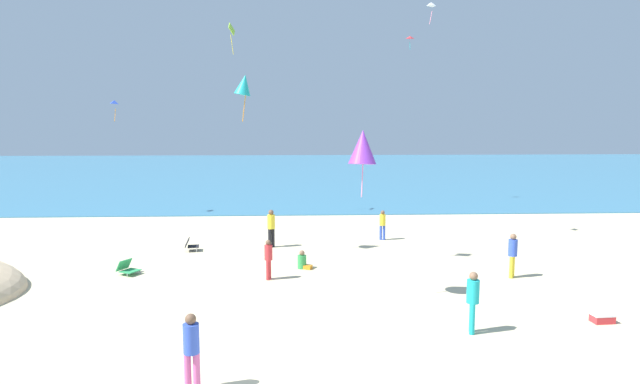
% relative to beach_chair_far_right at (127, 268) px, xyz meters
% --- Properties ---
extents(ground_plane, '(120.00, 120.00, 0.00)m').
position_rel_beach_chair_far_right_xyz_m(ground_plane, '(6.79, 1.78, -0.23)').
color(ground_plane, beige).
extents(ocean_water, '(120.00, 60.00, 0.05)m').
position_rel_beach_chair_far_right_xyz_m(ocean_water, '(6.79, 42.01, -0.20)').
color(ocean_water, teal).
rests_on(ocean_water, ground_plane).
extents(beach_chair_far_right, '(0.86, 0.83, 0.53)m').
position_rel_beach_chair_far_right_xyz_m(beach_chair_far_right, '(0.00, 0.00, 0.00)').
color(beach_chair_far_right, '#2D9956').
rests_on(beach_chair_far_right, ground_plane).
extents(beach_chair_near_camera, '(0.66, 0.63, 0.55)m').
position_rel_beach_chair_far_right_xyz_m(beach_chair_near_camera, '(1.56, 3.45, 0.05)').
color(beach_chair_near_camera, black).
rests_on(beach_chair_near_camera, ground_plane).
extents(cooler_box, '(0.59, 0.40, 0.24)m').
position_rel_beach_chair_far_right_xyz_m(cooler_box, '(14.22, -5.30, -0.11)').
color(cooler_box, red).
rests_on(cooler_box, ground_plane).
extents(person_0, '(0.33, 0.33, 1.61)m').
position_rel_beach_chair_far_right_xyz_m(person_0, '(3.91, -8.59, 0.70)').
color(person_0, '#D8599E').
rests_on(person_0, ground_plane).
extents(person_1, '(0.61, 0.49, 0.68)m').
position_rel_beach_chair_far_right_xyz_m(person_1, '(6.23, 0.50, 0.03)').
color(person_1, green).
rests_on(person_1, ground_plane).
extents(person_2, '(0.43, 0.43, 1.55)m').
position_rel_beach_chair_far_right_xyz_m(person_2, '(13.48, -1.00, 0.67)').
color(person_2, yellow).
rests_on(person_2, ground_plane).
extents(person_3, '(0.46, 0.46, 1.64)m').
position_rel_beach_chair_far_right_xyz_m(person_3, '(4.92, 4.03, 0.72)').
color(person_3, black).
rests_on(person_3, ground_plane).
extents(person_4, '(0.33, 0.33, 1.37)m').
position_rel_beach_chair_far_right_xyz_m(person_4, '(9.96, 5.28, 0.57)').
color(person_4, blue).
rests_on(person_4, ground_plane).
extents(person_5, '(0.40, 0.40, 1.60)m').
position_rel_beach_chair_far_right_xyz_m(person_5, '(10.47, -5.87, 0.70)').
color(person_5, '#19ADB2').
rests_on(person_5, ground_plane).
extents(person_6, '(0.35, 0.35, 1.38)m').
position_rel_beach_chair_far_right_xyz_m(person_6, '(5.04, -0.84, 0.57)').
color(person_6, red).
rests_on(person_6, ground_plane).
extents(kite_purple, '(1.07, 1.13, 2.02)m').
position_rel_beach_chair_far_right_xyz_m(kite_purple, '(7.95, -3.17, 4.41)').
color(kite_purple, purple).
extents(kite_red, '(0.47, 0.36, 0.86)m').
position_rel_beach_chair_far_right_xyz_m(kite_red, '(13.46, 16.75, 10.64)').
color(kite_red, red).
extents(kite_teal, '(0.81, 0.68, 1.87)m').
position_rel_beach_chair_far_right_xyz_m(kite_teal, '(3.98, 2.55, 6.59)').
color(kite_teal, '#1EADAD').
extents(kite_lime, '(0.28, 0.74, 1.73)m').
position_rel_beach_chair_far_right_xyz_m(kite_lime, '(2.50, 11.84, 10.19)').
color(kite_lime, '#99DB33').
extents(kite_blue, '(0.52, 0.63, 1.22)m').
position_rel_beach_chair_far_right_xyz_m(kite_blue, '(-4.22, 12.40, 6.29)').
color(kite_blue, blue).
extents(kite_white, '(0.48, 0.53, 0.94)m').
position_rel_beach_chair_far_right_xyz_m(kite_white, '(11.91, 5.07, 10.23)').
color(kite_white, white).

